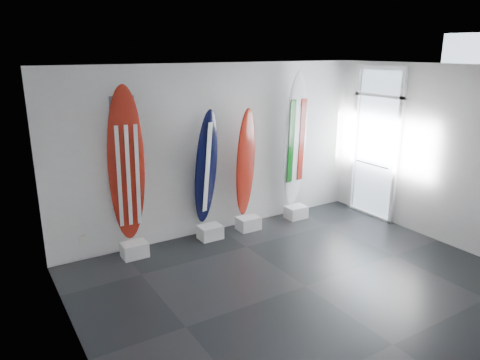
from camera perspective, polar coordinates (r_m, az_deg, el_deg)
floor at (r=6.58m, az=8.26°, el=-13.18°), size 6.00×6.00×0.00m
ceiling at (r=5.75m, az=9.50°, el=13.90°), size 6.00×6.00×0.00m
wall_back at (r=7.99m, az=-2.84°, el=3.84°), size 6.00×0.00×6.00m
wall_left at (r=4.72m, az=-20.31°, el=-6.10°), size 0.00×5.00×5.00m
wall_right at (r=8.22m, az=25.02°, el=2.67°), size 0.00×5.00×5.00m
display_block_usa at (r=7.49m, az=-13.23°, el=-8.60°), size 0.40×0.30×0.24m
surfboard_usa at (r=7.13m, az=-14.20°, el=1.74°), size 0.59×0.35×2.50m
display_block_navy at (r=7.98m, az=-3.80°, el=-6.60°), size 0.40×0.30×0.24m
surfboard_navy at (r=7.70m, az=-4.31°, el=1.50°), size 0.53×0.44×2.05m
display_block_swiss at (r=8.35m, az=1.06°, el=-5.49°), size 0.40×0.30×0.24m
surfboard_swiss at (r=8.09m, az=0.72°, el=2.13°), size 0.49×0.31×2.01m
display_block_italy at (r=8.97m, az=7.10°, el=-4.06°), size 0.40×0.30×0.24m
surfboard_italy at (r=8.66m, az=7.02°, el=4.96°), size 0.60×0.24×2.60m
wall_outlet at (r=7.51m, az=-19.35°, el=-7.15°), size 0.09×0.02×0.13m
glass_door at (r=9.12m, az=16.80°, el=4.24°), size 0.12×1.16×2.85m
balcony at (r=10.35m, az=21.31°, el=-0.10°), size 2.80×2.20×1.20m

